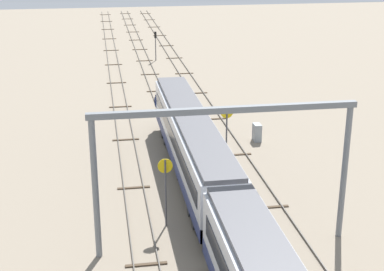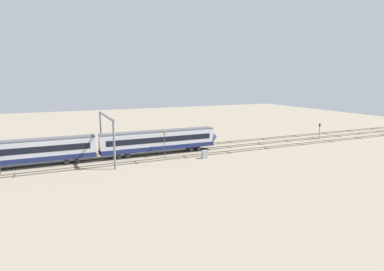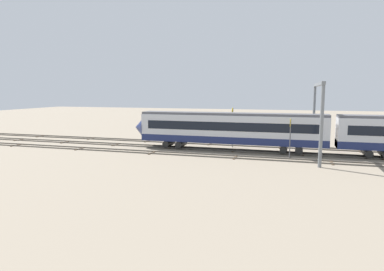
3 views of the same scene
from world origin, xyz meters
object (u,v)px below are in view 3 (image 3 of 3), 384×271
(overhead_gantry, at_px, (318,103))
(speed_sign_near_foreground, at_px, (233,121))
(speed_sign_mid_trackside, at_px, (290,132))
(relay_cabinet, at_px, (194,136))

(overhead_gantry, height_order, speed_sign_near_foreground, overhead_gantry)
(speed_sign_mid_trackside, distance_m, relay_cabinet, 17.73)
(speed_sign_near_foreground, distance_m, relay_cabinet, 8.52)
(speed_sign_near_foreground, xyz_separation_m, relay_cabinet, (6.76, -4.36, -2.80))
(speed_sign_mid_trackside, bearing_deg, overhead_gantry, -134.83)
(relay_cabinet, bearing_deg, speed_sign_near_foreground, 147.16)
(speed_sign_mid_trackside, bearing_deg, speed_sign_near_foreground, -36.10)
(overhead_gantry, xyz_separation_m, speed_sign_mid_trackside, (3.05, 3.06, -3.32))
(relay_cabinet, bearing_deg, overhead_gantry, 158.44)
(overhead_gantry, xyz_separation_m, relay_cabinet, (17.53, -6.93, -5.55))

